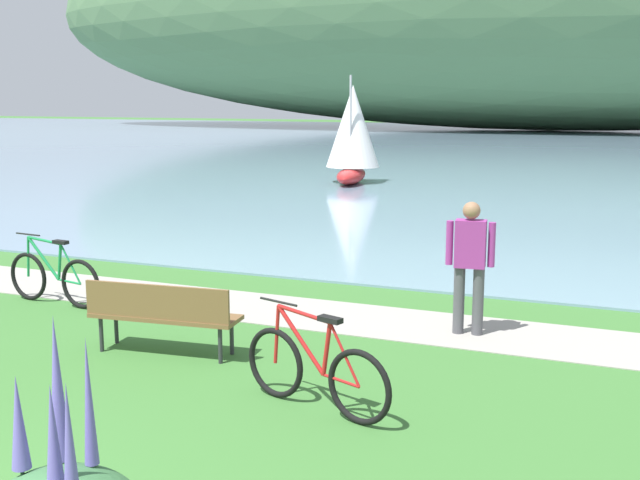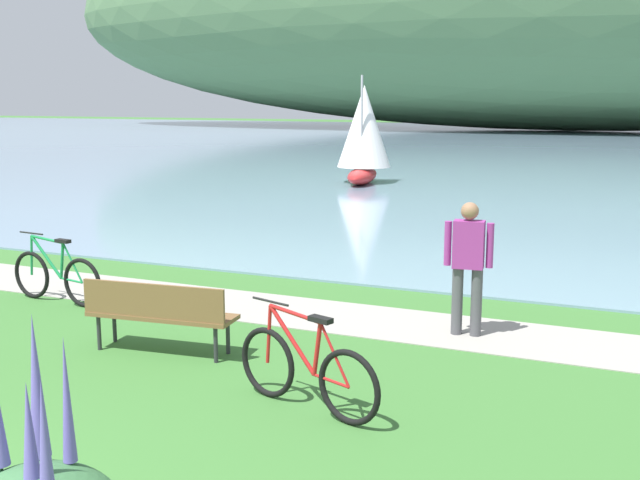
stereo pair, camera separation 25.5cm
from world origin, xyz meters
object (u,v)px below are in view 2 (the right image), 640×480
at_px(sailboat_nearest_to_shore, 364,133).
at_px(park_bench_near_camera, 159,311).
at_px(bicycle_beside_path, 306,370).
at_px(bicycle_leaning_near_bench, 56,276).
at_px(person_at_shoreline, 468,260).

bearing_deg(sailboat_nearest_to_shore, park_bench_near_camera, -76.59).
distance_m(park_bench_near_camera, sailboat_nearest_to_shore, 18.94).
height_order(bicycle_beside_path, sailboat_nearest_to_shore, sailboat_nearest_to_shore).
relative_size(bicycle_leaning_near_bench, sailboat_nearest_to_shore, 0.48).
height_order(bicycle_leaning_near_bench, sailboat_nearest_to_shore, sailboat_nearest_to_shore).
xyz_separation_m(park_bench_near_camera, bicycle_leaning_near_bench, (-2.77, 1.34, -0.12)).
bearing_deg(park_bench_near_camera, bicycle_beside_path, -19.95).
distance_m(bicycle_leaning_near_bench, person_at_shoreline, 5.99).
bearing_deg(park_bench_near_camera, sailboat_nearest_to_shore, 103.41).
bearing_deg(sailboat_nearest_to_shore, person_at_shoreline, -65.12).
bearing_deg(bicycle_leaning_near_bench, bicycle_beside_path, -23.22).
height_order(park_bench_near_camera, person_at_shoreline, person_at_shoreline).
distance_m(park_bench_near_camera, bicycle_leaning_near_bench, 3.08).
height_order(park_bench_near_camera, bicycle_leaning_near_bench, bicycle_leaning_near_bench).
bearing_deg(bicycle_beside_path, sailboat_nearest_to_shore, 109.14).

